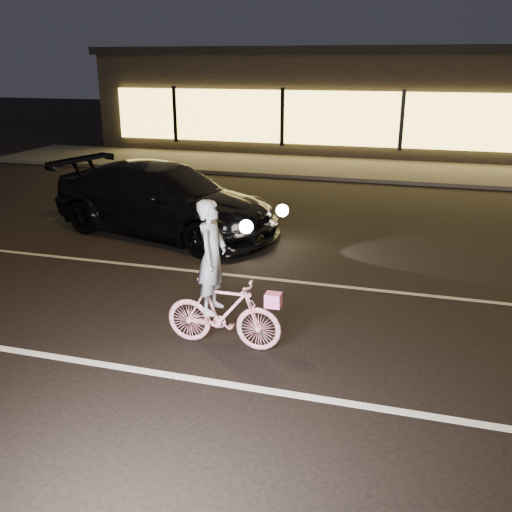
% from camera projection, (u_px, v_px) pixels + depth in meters
% --- Properties ---
extents(ground, '(90.00, 90.00, 0.00)m').
position_uv_depth(ground, '(343.00, 341.00, 7.88)').
color(ground, black).
rests_on(ground, ground).
extents(lane_stripe_near, '(60.00, 0.12, 0.01)m').
position_uv_depth(lane_stripe_near, '(324.00, 400.00, 6.51)').
color(lane_stripe_near, silver).
rests_on(lane_stripe_near, ground).
extents(lane_stripe_far, '(60.00, 0.10, 0.01)m').
position_uv_depth(lane_stripe_far, '(359.00, 288.00, 9.69)').
color(lane_stripe_far, gray).
rests_on(lane_stripe_far, ground).
extents(sidewalk, '(30.00, 4.00, 0.12)m').
position_uv_depth(sidewalk, '(396.00, 171.00, 19.66)').
color(sidewalk, '#383533').
rests_on(sidewalk, ground).
extents(storefront, '(25.40, 8.42, 4.20)m').
position_uv_depth(storefront, '(407.00, 98.00, 24.40)').
color(storefront, black).
rests_on(storefront, ground).
extents(cyclist, '(1.61, 0.55, 2.02)m').
position_uv_depth(cyclist, '(220.00, 296.00, 7.54)').
color(cyclist, '#DC2E67').
rests_on(cyclist, ground).
extents(sedan, '(5.74, 3.47, 1.56)m').
position_uv_depth(sedan, '(164.00, 200.00, 12.53)').
color(sedan, black).
rests_on(sedan, ground).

